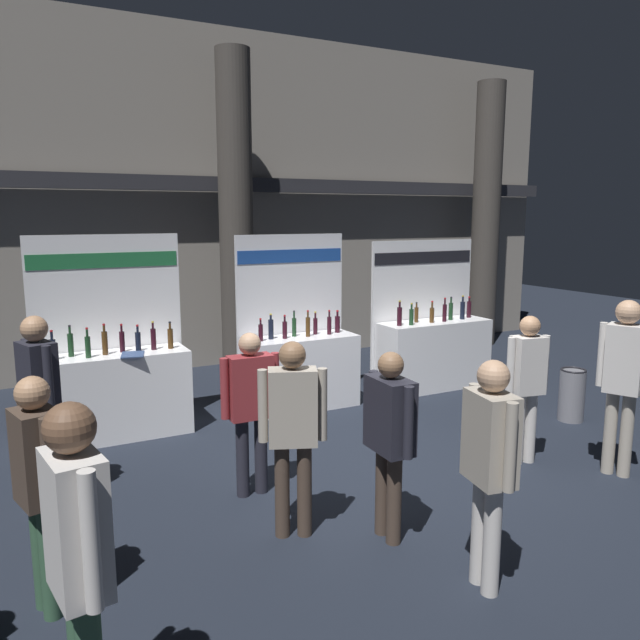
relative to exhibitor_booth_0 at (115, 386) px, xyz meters
The scene contains 15 objects.
ground_plane 3.24m from the exhibitor_booth_0, 41.90° to the right, with size 28.83×28.83×0.00m, color black.
hall_colonnade 4.33m from the exhibitor_booth_0, 50.41° to the left, with size 14.41×1.28×5.76m.
exhibitor_booth_0 is the anchor object (origin of this frame).
exhibitor_booth_1 2.48m from the exhibitor_booth_0, ahead, with size 1.62×0.66×2.39m.
exhibitor_booth_2 4.73m from the exhibitor_booth_0, ahead, with size 1.87×0.66×2.27m.
trash_bin 5.79m from the exhibitor_booth_0, 22.03° to the right, with size 0.33×0.33×0.69m.
visitor_0 5.68m from the exhibitor_booth_0, 39.34° to the right, with size 0.38×0.46×1.83m.
visitor_1 4.73m from the exhibitor_booth_0, 101.25° to the right, with size 0.28×0.54×1.82m.
visitor_2 1.84m from the exhibitor_booth_0, 120.30° to the right, with size 0.35×0.49×1.77m.
visitor_3 2.45m from the exhibitor_booth_0, 69.02° to the right, with size 0.58×0.21×1.58m.
visitor_5 3.30m from the exhibitor_booth_0, 74.31° to the right, with size 0.53×0.35×1.66m.
visitor_6 4.76m from the exhibitor_booth_0, 37.74° to the right, with size 0.49×0.29×1.62m.
visitor_7 3.90m from the exhibitor_booth_0, 66.30° to the right, with size 0.26×0.61×1.59m.
visitor_8 3.48m from the exhibitor_booth_0, 107.09° to the right, with size 0.32×0.49×1.65m.
visitor_9 4.83m from the exhibitor_booth_0, 68.18° to the right, with size 0.31×0.54×1.69m.
Camera 1 is at (-3.52, -5.43, 2.66)m, focal length 34.79 mm.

